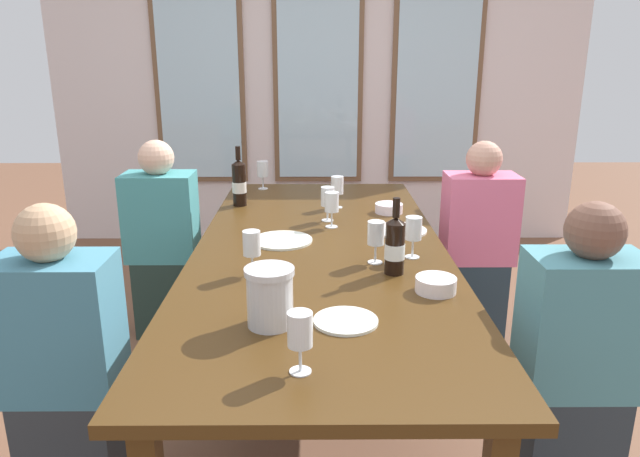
# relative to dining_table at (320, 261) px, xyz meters

# --- Properties ---
(ground_plane) EXTENTS (12.00, 12.00, 0.00)m
(ground_plane) POSITION_rel_dining_table_xyz_m (0.00, 0.00, -0.68)
(ground_plane) COLOR brown
(back_wall_with_windows) EXTENTS (4.29, 0.10, 2.90)m
(back_wall_with_windows) POSITION_rel_dining_table_xyz_m (0.00, 2.46, 0.77)
(back_wall_with_windows) COLOR silver
(back_wall_with_windows) RESTS_ON ground
(dining_table) EXTENTS (1.09, 2.54, 0.74)m
(dining_table) POSITION_rel_dining_table_xyz_m (0.00, 0.00, 0.00)
(dining_table) COLOR #472D12
(dining_table) RESTS_ON ground
(white_plate_0) EXTENTS (0.26, 0.26, 0.01)m
(white_plate_0) POSITION_rel_dining_table_xyz_m (0.38, 0.24, 0.07)
(white_plate_0) COLOR white
(white_plate_0) RESTS_ON dining_table
(white_plate_1) EXTENTS (0.27, 0.27, 0.01)m
(white_plate_1) POSITION_rel_dining_table_xyz_m (-0.17, 0.09, 0.07)
(white_plate_1) COLOR white
(white_plate_1) RESTS_ON dining_table
(white_plate_2) EXTENTS (0.21, 0.21, 0.01)m
(white_plate_2) POSITION_rel_dining_table_xyz_m (0.08, -0.74, 0.07)
(white_plate_2) COLOR white
(white_plate_2) RESTS_ON dining_table
(metal_pitcher) EXTENTS (0.16, 0.16, 0.19)m
(metal_pitcher) POSITION_rel_dining_table_xyz_m (-0.16, -0.75, 0.16)
(metal_pitcher) COLOR silver
(metal_pitcher) RESTS_ON dining_table
(wine_bottle_0) EXTENTS (0.08, 0.08, 0.30)m
(wine_bottle_0) POSITION_rel_dining_table_xyz_m (0.28, -0.31, 0.17)
(wine_bottle_0) COLOR black
(wine_bottle_0) RESTS_ON dining_table
(wine_bottle_1) EXTENTS (0.08, 0.08, 0.33)m
(wine_bottle_1) POSITION_rel_dining_table_xyz_m (-0.44, 0.73, 0.19)
(wine_bottle_1) COLOR black
(wine_bottle_1) RESTS_ON dining_table
(tasting_bowl_0) EXTENTS (0.15, 0.15, 0.05)m
(tasting_bowl_0) POSITION_rel_dining_table_xyz_m (0.37, 0.57, 0.09)
(tasting_bowl_0) COLOR white
(tasting_bowl_0) RESTS_ON dining_table
(tasting_bowl_1) EXTENTS (0.15, 0.15, 0.05)m
(tasting_bowl_1) POSITION_rel_dining_table_xyz_m (0.41, -0.49, 0.09)
(tasting_bowl_1) COLOR white
(tasting_bowl_1) RESTS_ON dining_table
(wine_glass_0) EXTENTS (0.07, 0.07, 0.17)m
(wine_glass_0) POSITION_rel_dining_table_xyz_m (0.10, 0.68, 0.18)
(wine_glass_0) COLOR white
(wine_glass_0) RESTS_ON dining_table
(wine_glass_1) EXTENTS (0.07, 0.07, 0.17)m
(wine_glass_1) POSITION_rel_dining_table_xyz_m (-0.47, 1.01, 0.18)
(wine_glass_1) COLOR white
(wine_glass_1) RESTS_ON dining_table
(wine_glass_2) EXTENTS (0.07, 0.07, 0.17)m
(wine_glass_2) POSITION_rel_dining_table_xyz_m (-0.06, -1.04, 0.18)
(wine_glass_2) COLOR white
(wine_glass_2) RESTS_ON dining_table
(wine_glass_3) EXTENTS (0.07, 0.07, 0.17)m
(wine_glass_3) POSITION_rel_dining_table_xyz_m (0.38, -0.13, 0.18)
(wine_glass_3) COLOR white
(wine_glass_3) RESTS_ON dining_table
(wine_glass_4) EXTENTS (0.07, 0.07, 0.17)m
(wine_glass_4) POSITION_rel_dining_table_xyz_m (-0.26, -0.32, 0.18)
(wine_glass_4) COLOR white
(wine_glass_4) RESTS_ON dining_table
(wine_glass_5) EXTENTS (0.07, 0.07, 0.17)m
(wine_glass_5) POSITION_rel_dining_table_xyz_m (0.04, 0.42, 0.18)
(wine_glass_5) COLOR white
(wine_glass_5) RESTS_ON dining_table
(wine_glass_6) EXTENTS (0.07, 0.07, 0.17)m
(wine_glass_6) POSITION_rel_dining_table_xyz_m (-0.35, 1.13, 0.18)
(wine_glass_6) COLOR white
(wine_glass_6) RESTS_ON dining_table
(wine_glass_7) EXTENTS (0.07, 0.07, 0.17)m
(wine_glass_7) POSITION_rel_dining_table_xyz_m (0.06, 0.31, 0.18)
(wine_glass_7) COLOR white
(wine_glass_7) RESTS_ON dining_table
(wine_glass_8) EXTENTS (0.07, 0.07, 0.17)m
(wine_glass_8) POSITION_rel_dining_table_xyz_m (0.22, -0.19, 0.18)
(wine_glass_8) COLOR white
(wine_glass_8) RESTS_ON dining_table
(seated_person_0) EXTENTS (0.38, 0.24, 1.11)m
(seated_person_0) POSITION_rel_dining_table_xyz_m (-0.87, -0.66, -0.15)
(seated_person_0) COLOR #32383D
(seated_person_0) RESTS_ON ground
(seated_person_1) EXTENTS (0.38, 0.24, 1.11)m
(seated_person_1) POSITION_rel_dining_table_xyz_m (0.87, -0.65, -0.15)
(seated_person_1) COLOR #2B363E
(seated_person_1) RESTS_ON ground
(seated_person_2) EXTENTS (0.38, 0.24, 1.11)m
(seated_person_2) POSITION_rel_dining_table_xyz_m (-0.87, 0.68, -0.15)
(seated_person_2) COLOR #243831
(seated_person_2) RESTS_ON ground
(seated_person_3) EXTENTS (0.38, 0.24, 1.11)m
(seated_person_3) POSITION_rel_dining_table_xyz_m (0.87, 0.64, -0.15)
(seated_person_3) COLOR #253541
(seated_person_3) RESTS_ON ground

